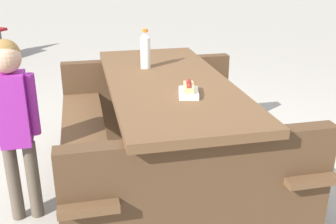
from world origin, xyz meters
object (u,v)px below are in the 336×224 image
(soda_bottle, at_px, (145,50))
(child_in_coat, at_px, (13,110))
(hotdog_tray, at_px, (189,90))
(picnic_table, at_px, (168,123))

(soda_bottle, height_order, child_in_coat, child_in_coat)
(hotdog_tray, relative_size, child_in_coat, 0.18)
(hotdog_tray, xyz_separation_m, child_in_coat, (-0.01, -0.98, -0.08))
(child_in_coat, bearing_deg, hotdog_tray, 89.20)
(soda_bottle, relative_size, hotdog_tray, 1.43)
(soda_bottle, bearing_deg, picnic_table, 21.87)
(picnic_table, height_order, soda_bottle, soda_bottle)
(child_in_coat, bearing_deg, soda_bottle, 128.47)
(soda_bottle, relative_size, child_in_coat, 0.25)
(picnic_table, distance_m, child_in_coat, 0.99)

